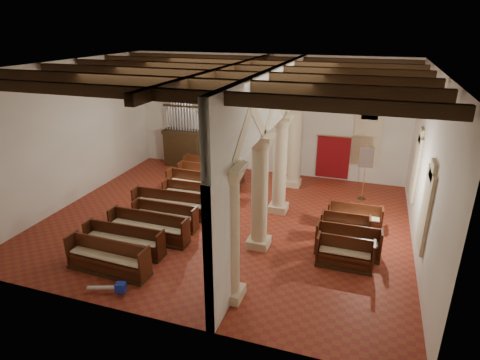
% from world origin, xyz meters
% --- Properties ---
extents(floor, '(14.00, 14.00, 0.00)m').
position_xyz_m(floor, '(0.00, 0.00, 0.00)').
color(floor, maroon).
rests_on(floor, ground).
extents(ceiling, '(14.00, 14.00, 0.00)m').
position_xyz_m(ceiling, '(0.00, 0.00, 6.00)').
color(ceiling, '#342011').
rests_on(ceiling, wall_back).
extents(wall_back, '(14.00, 0.02, 6.00)m').
position_xyz_m(wall_back, '(0.00, 6.00, 3.00)').
color(wall_back, white).
rests_on(wall_back, floor).
extents(wall_front, '(14.00, 0.02, 6.00)m').
position_xyz_m(wall_front, '(0.00, -6.00, 3.00)').
color(wall_front, white).
rests_on(wall_front, floor).
extents(wall_left, '(0.02, 12.00, 6.00)m').
position_xyz_m(wall_left, '(-7.00, 0.00, 3.00)').
color(wall_left, white).
rests_on(wall_left, floor).
extents(wall_right, '(0.02, 12.00, 6.00)m').
position_xyz_m(wall_right, '(7.00, 0.00, 3.00)').
color(wall_right, white).
rests_on(wall_right, floor).
extents(ceiling_beams, '(13.80, 11.80, 0.30)m').
position_xyz_m(ceiling_beams, '(0.00, 0.00, 5.82)').
color(ceiling_beams, '#31200F').
rests_on(ceiling_beams, wall_back).
extents(arcade, '(0.90, 11.90, 6.00)m').
position_xyz_m(arcade, '(1.80, 0.00, 3.56)').
color(arcade, beige).
rests_on(arcade, floor).
extents(window_right_a, '(0.03, 1.00, 2.20)m').
position_xyz_m(window_right_a, '(6.98, -1.50, 2.20)').
color(window_right_a, '#2E6955').
rests_on(window_right_a, wall_right).
extents(window_right_b, '(0.03, 1.00, 2.20)m').
position_xyz_m(window_right_b, '(6.98, 2.50, 2.20)').
color(window_right_b, '#2E6955').
rests_on(window_right_b, wall_right).
extents(window_back, '(1.00, 0.03, 2.20)m').
position_xyz_m(window_back, '(5.00, 5.98, 2.20)').
color(window_back, '#2E6955').
rests_on(window_back, wall_back).
extents(pipe_organ, '(2.10, 0.85, 4.40)m').
position_xyz_m(pipe_organ, '(-4.50, 5.50, 1.37)').
color(pipe_organ, '#31200F').
rests_on(pipe_organ, floor).
extents(lectern, '(0.63, 0.65, 1.33)m').
position_xyz_m(lectern, '(-1.21, 4.33, 0.55)').
color(lectern, '#351C10').
rests_on(lectern, floor).
extents(dossal_curtain, '(1.80, 0.07, 2.17)m').
position_xyz_m(dossal_curtain, '(3.50, 5.92, 1.17)').
color(dossal_curtain, maroon).
rests_on(dossal_curtain, floor).
extents(processional_banner, '(0.60, 0.77, 2.62)m').
position_xyz_m(processional_banner, '(5.08, 3.91, 0.83)').
color(processional_banner, '#31200F').
rests_on(processional_banner, floor).
extents(hymnal_box_a, '(0.33, 0.29, 0.28)m').
position_xyz_m(hymnal_box_a, '(-1.25, -5.39, 0.24)').
color(hymnal_box_a, '#16289C').
rests_on(hymnal_box_a, floor).
extents(hymnal_box_b, '(0.29, 0.23, 0.28)m').
position_xyz_m(hymnal_box_b, '(-1.45, -1.70, 0.24)').
color(hymnal_box_b, navy).
rests_on(hymnal_box_b, floor).
extents(hymnal_box_c, '(0.32, 0.28, 0.29)m').
position_xyz_m(hymnal_box_c, '(0.01, -0.49, 0.24)').
color(hymnal_box_c, navy).
rests_on(hymnal_box_c, floor).
extents(tube_heater_a, '(1.11, 0.49, 0.11)m').
position_xyz_m(tube_heater_a, '(-1.71, -5.43, 0.16)').
color(tube_heater_a, white).
rests_on(tube_heater_a, floor).
extents(tube_heater_b, '(0.88, 0.18, 0.09)m').
position_xyz_m(tube_heater_b, '(-1.70, -4.02, 0.16)').
color(tube_heater_b, silver).
rests_on(tube_heater_b, floor).
extents(nave_pew_0, '(2.84, 0.83, 1.07)m').
position_xyz_m(nave_pew_0, '(-2.28, -4.51, 0.35)').
color(nave_pew_0, '#31200F').
rests_on(nave_pew_0, floor).
extents(nave_pew_1, '(2.91, 0.67, 0.98)m').
position_xyz_m(nave_pew_1, '(-2.48, -3.34, 0.32)').
color(nave_pew_1, '#31200F').
rests_on(nave_pew_1, floor).
extents(nave_pew_2, '(3.06, 0.72, 1.04)m').
position_xyz_m(nave_pew_2, '(-2.12, -2.32, 0.34)').
color(nave_pew_2, '#31200F').
rests_on(nave_pew_2, floor).
extents(nave_pew_3, '(2.58, 0.67, 0.97)m').
position_xyz_m(nave_pew_3, '(-2.02, -1.26, 0.32)').
color(nave_pew_3, '#31200F').
rests_on(nave_pew_3, floor).
extents(nave_pew_4, '(3.23, 0.82, 1.03)m').
position_xyz_m(nave_pew_4, '(-2.32, -0.26, 0.34)').
color(nave_pew_4, '#31200F').
rests_on(nave_pew_4, floor).
extents(nave_pew_5, '(2.56, 0.71, 0.95)m').
position_xyz_m(nave_pew_5, '(-2.00, 1.07, 0.31)').
color(nave_pew_5, '#31200F').
rests_on(nave_pew_5, floor).
extents(nave_pew_6, '(3.05, 0.87, 1.11)m').
position_xyz_m(nave_pew_6, '(-2.02, 1.91, 0.37)').
color(nave_pew_6, '#31200F').
rests_on(nave_pew_6, floor).
extents(nave_pew_7, '(3.03, 0.78, 1.12)m').
position_xyz_m(nave_pew_7, '(-1.97, 2.97, 0.37)').
color(nave_pew_7, '#31200F').
rests_on(nave_pew_7, floor).
extents(nave_pew_8, '(3.12, 0.85, 1.11)m').
position_xyz_m(nave_pew_8, '(-2.15, 4.01, 0.37)').
color(nave_pew_8, '#31200F').
rests_on(nave_pew_8, floor).
extents(aisle_pew_0, '(1.81, 0.68, 1.01)m').
position_xyz_m(aisle_pew_0, '(4.78, -1.84, 0.34)').
color(aisle_pew_0, '#31200F').
rests_on(aisle_pew_0, floor).
extents(aisle_pew_1, '(2.17, 0.72, 1.05)m').
position_xyz_m(aisle_pew_1, '(4.82, -1.07, 0.35)').
color(aisle_pew_1, '#31200F').
rests_on(aisle_pew_1, floor).
extents(aisle_pew_2, '(1.75, 0.71, 1.00)m').
position_xyz_m(aisle_pew_2, '(4.63, -0.07, 0.34)').
color(aisle_pew_2, '#31200F').
rests_on(aisle_pew_2, floor).
extents(aisle_pew_3, '(2.02, 0.70, 1.01)m').
position_xyz_m(aisle_pew_3, '(4.92, 0.86, 0.34)').
color(aisle_pew_3, '#31200F').
rests_on(aisle_pew_3, floor).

